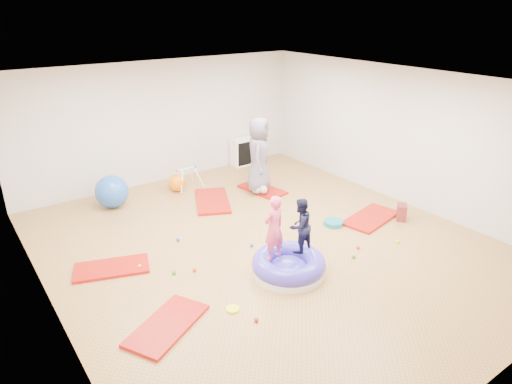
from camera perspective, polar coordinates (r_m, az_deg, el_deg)
room at (r=7.53m, az=1.33°, el=2.81°), size 7.01×8.01×2.81m
gym_mat_front_left at (r=6.35m, az=-11.08°, el=-16.03°), size 1.32×1.08×0.05m
gym_mat_mid_left at (r=7.74m, az=-17.60°, el=-9.04°), size 1.28×0.93×0.05m
gym_mat_center_back at (r=9.80m, az=-5.47°, el=-1.11°), size 1.19×1.50×0.06m
gym_mat_right at (r=9.28m, az=14.16°, el=-3.17°), size 1.37×0.88×0.05m
gym_mat_rear_right at (r=10.36m, az=0.79°, el=0.31°), size 0.71×1.18×0.05m
inflatable_cushion at (r=7.24m, az=4.09°, el=-9.16°), size 1.16×1.16×0.37m
child_pink at (r=6.86m, az=2.25°, el=-4.15°), size 0.41×0.29×1.05m
child_navy at (r=7.12m, az=5.54°, el=-3.86°), size 0.48×0.39×0.90m
adult_caregiver at (r=9.98m, az=0.35°, el=4.64°), size 0.94×0.95×1.66m
infant at (r=10.06m, az=0.50°, el=0.45°), size 0.37×0.38×0.22m
ball_pit_balls at (r=7.58m, az=0.27°, el=-8.51°), size 4.12×2.70×0.07m
exercise_ball_blue at (r=9.88m, az=-17.58°, el=0.05°), size 0.68×0.68×0.68m
exercise_ball_orange at (r=10.43m, az=-9.89°, el=1.14°), size 0.39×0.39×0.39m
infant_play_gym at (r=10.54m, az=-8.68°, el=2.16°), size 0.62×0.59×0.48m
cube_shelf at (r=11.96m, az=-1.44°, el=5.06°), size 0.70×0.35×0.70m
balance_disc at (r=8.89m, az=9.65°, el=-3.82°), size 0.38×0.38×0.08m
backpack at (r=9.37m, az=17.74°, el=-2.42°), size 0.32×0.31×0.32m
yellow_toy at (r=6.54m, az=-2.93°, el=-14.41°), size 0.19×0.19×0.03m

